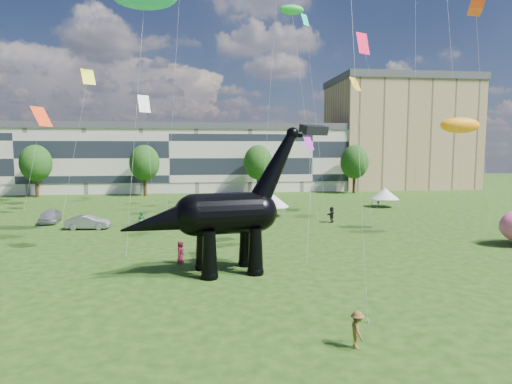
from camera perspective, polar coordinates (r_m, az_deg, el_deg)
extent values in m
plane|color=#16330C|center=(24.87, -2.88, -13.48)|extent=(220.00, 220.00, 0.00)
cube|color=beige|center=(85.70, -11.19, 4.18)|extent=(78.00, 11.00, 12.00)
cube|color=tan|center=(97.77, 18.45, 7.11)|extent=(28.00, 18.00, 22.00)
cylinder|color=#382314|center=(81.80, -27.17, 0.50)|extent=(0.56, 0.56, 3.20)
ellipsoid|color=#14380F|center=(81.56, -27.32, 3.80)|extent=(5.20, 5.20, 6.24)
cylinder|color=#382314|center=(77.42, -14.57, 0.69)|extent=(0.56, 0.56, 3.20)
ellipsoid|color=#14380F|center=(77.16, -14.66, 4.18)|extent=(5.20, 5.20, 6.24)
cylinder|color=#382314|center=(77.31, 0.28, 0.86)|extent=(0.56, 0.56, 3.20)
ellipsoid|color=#14380F|center=(77.06, 0.28, 4.36)|extent=(5.20, 5.20, 6.24)
cylinder|color=#382314|center=(81.53, 12.93, 0.97)|extent=(0.56, 0.56, 3.20)
ellipsoid|color=#14380F|center=(81.29, 13.01, 4.29)|extent=(5.20, 5.20, 6.24)
cone|color=black|center=(27.39, -6.22, -8.36)|extent=(1.23, 1.23, 3.05)
sphere|color=black|center=(27.75, -6.19, -11.05)|extent=(1.12, 1.12, 1.12)
cone|color=black|center=(29.53, -7.09, -7.34)|extent=(1.23, 1.23, 3.05)
sphere|color=black|center=(29.86, -7.06, -9.85)|extent=(1.12, 1.12, 1.12)
cone|color=black|center=(28.13, -0.06, -7.95)|extent=(1.23, 1.23, 3.05)
sphere|color=black|center=(28.48, -0.06, -10.58)|extent=(1.12, 1.12, 1.12)
cone|color=black|center=(30.21, -1.35, -6.99)|extent=(1.23, 1.23, 3.05)
sphere|color=black|center=(30.54, -1.35, -9.45)|extent=(1.12, 1.12, 1.12)
cylinder|color=black|center=(28.29, -3.90, -2.85)|extent=(4.71, 3.49, 2.74)
sphere|color=black|center=(27.86, -8.17, -3.03)|extent=(2.74, 2.74, 2.74)
sphere|color=black|center=(28.86, 0.23, -2.67)|extent=(2.64, 2.64, 2.64)
cone|color=black|center=(28.98, 2.57, 3.21)|extent=(4.04, 2.21, 5.38)
sphere|color=black|center=(29.42, 4.88, 7.78)|extent=(0.85, 0.85, 0.85)
cylinder|color=black|center=(29.54, 5.43, 7.67)|extent=(0.78, 0.57, 0.45)
cone|color=black|center=(27.66, -12.46, -3.88)|extent=(5.68, 3.10, 2.98)
imported|color=silver|center=(52.86, -25.75, -2.88)|extent=(2.37, 4.74, 1.55)
imported|color=gray|center=(47.14, -21.48, -3.78)|extent=(4.36, 1.69, 1.42)
imported|color=silver|center=(50.31, -5.46, -2.78)|extent=(5.68, 3.16, 1.50)
imported|color=#595960|center=(49.97, -5.40, -2.77)|extent=(2.46, 5.62, 1.61)
cube|color=silver|center=(51.95, 2.13, -1.99)|extent=(4.03, 4.03, 0.13)
cone|color=silver|center=(51.84, 2.13, -1.04)|extent=(5.10, 5.10, 1.63)
cylinder|color=#999999|center=(50.76, 0.21, -2.85)|extent=(0.07, 0.07, 1.19)
cylinder|color=#999999|center=(50.38, 3.63, -2.93)|extent=(0.07, 0.07, 1.19)
cylinder|color=#999999|center=(53.73, 0.71, -2.37)|extent=(0.07, 0.07, 1.19)
cylinder|color=#999999|center=(53.37, 3.94, -2.44)|extent=(0.07, 0.07, 1.19)
cube|color=silver|center=(63.12, 16.78, -0.92)|extent=(3.46, 3.46, 0.12)
cone|color=silver|center=(63.03, 16.80, -0.17)|extent=(4.39, 4.39, 1.54)
cylinder|color=#999999|center=(61.43, 15.84, -1.60)|extent=(0.06, 0.06, 1.13)
cylinder|color=#999999|center=(62.23, 18.39, -1.58)|extent=(0.06, 0.06, 1.13)
cylinder|color=#999999|center=(64.18, 15.18, -1.27)|extent=(0.06, 0.06, 1.13)
cylinder|color=#999999|center=(64.96, 17.63, -1.26)|extent=(0.06, 0.06, 1.13)
imported|color=brown|center=(18.94, 13.34, -17.43)|extent=(0.62, 1.03, 1.56)
imported|color=black|center=(48.56, 10.04, -2.99)|extent=(1.47, 1.58, 1.77)
imported|color=teal|center=(65.00, 15.96, -0.99)|extent=(0.48, 0.64, 1.61)
imported|color=#A92A40|center=(31.48, -10.04, -7.89)|extent=(0.71, 0.90, 1.62)
imported|color=#50377B|center=(54.96, -8.54, -2.06)|extent=(0.84, 0.96, 1.56)
imported|color=#337F42|center=(46.26, -15.03, -3.57)|extent=(1.03, 0.94, 1.71)
cube|color=#D03E0D|center=(55.16, 27.25, 21.01)|extent=(2.70, 3.33, 1.18)
ellipsoid|color=orange|center=(44.45, 25.56, 8.03)|extent=(3.78, 4.02, 1.49)
plane|color=#FBFF15|center=(56.23, -21.47, 14.11)|extent=(2.19, 1.86, 1.87)
plane|color=white|center=(67.62, -14.70, 11.31)|extent=(2.41, 2.04, 2.58)
cube|color=black|center=(34.45, 7.71, 8.21)|extent=(2.51, 2.03, 0.91)
plane|color=#0CC18F|center=(58.19, 6.58, 21.85)|extent=(1.56, 1.39, 1.52)
plane|color=red|center=(70.70, -26.69, 8.99)|extent=(3.13, 3.81, 2.91)
plane|color=orange|center=(46.01, 13.11, 13.87)|extent=(1.77, 1.64, 1.43)
ellipsoid|color=green|center=(53.75, 4.79, 23.06)|extent=(3.06, 2.64, 1.10)
plane|color=purple|center=(64.29, 7.06, 6.45)|extent=(2.25, 1.92, 1.94)
plane|color=#FC1040|center=(64.91, 14.08, 18.67)|extent=(3.06, 2.09, 3.03)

